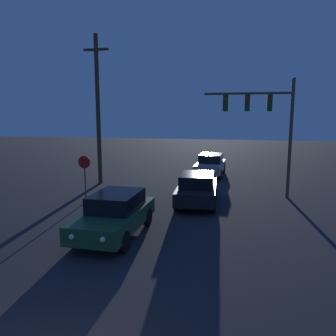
% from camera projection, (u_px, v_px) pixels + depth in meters
% --- Properties ---
extents(car_near, '(2.01, 4.62, 1.62)m').
position_uv_depth(car_near, '(115.00, 214.00, 12.39)').
color(car_near, '#1E4728').
rests_on(car_near, ground_plane).
extents(car_mid, '(2.16, 4.67, 1.62)m').
position_uv_depth(car_mid, '(197.00, 188.00, 16.77)').
color(car_mid, black).
rests_on(car_mid, ground_plane).
extents(car_far, '(2.12, 4.66, 1.62)m').
position_uv_depth(car_far, '(211.00, 164.00, 25.02)').
color(car_far, '#99999E').
rests_on(car_far, ground_plane).
extents(traffic_signal_mast, '(4.80, 0.30, 6.50)m').
position_uv_depth(traffic_signal_mast, '(266.00, 117.00, 17.86)').
color(traffic_signal_mast, brown).
rests_on(traffic_signal_mast, ground_plane).
extents(stop_sign, '(0.66, 0.07, 2.47)m').
position_uv_depth(stop_sign, '(85.00, 170.00, 16.99)').
color(stop_sign, brown).
rests_on(stop_sign, ground_plane).
extents(utility_pole, '(1.68, 0.28, 9.65)m').
position_uv_depth(utility_pole, '(98.00, 109.00, 21.40)').
color(utility_pole, '#4C3823').
rests_on(utility_pole, ground_plane).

